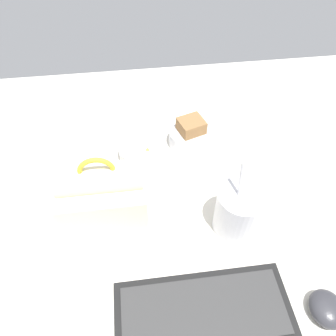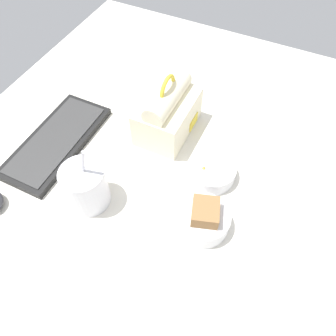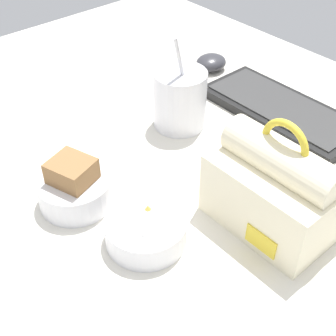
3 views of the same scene
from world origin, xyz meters
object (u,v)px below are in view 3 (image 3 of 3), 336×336
at_px(keyboard, 283,111).
at_px(bento_bowl_snacks, 146,229).
at_px(lunch_bag, 276,189).
at_px(soup_cup, 180,98).
at_px(bento_bowl_sandwich, 75,188).
at_px(computer_mouse, 211,62).

height_order(keyboard, bento_bowl_snacks, bento_bowl_snacks).
height_order(lunch_bag, soup_cup, soup_cup).
xyz_separation_m(bento_bowl_sandwich, computer_mouse, (-0.17, 0.47, -0.01)).
xyz_separation_m(keyboard, computer_mouse, (-0.23, 0.03, 0.01)).
bearing_deg(computer_mouse, lunch_bag, -34.38).
height_order(soup_cup, bento_bowl_sandwich, soup_cup).
relative_size(bento_bowl_sandwich, computer_mouse, 1.60).
height_order(keyboard, bento_bowl_sandwich, bento_bowl_sandwich).
relative_size(soup_cup, computer_mouse, 2.59).
bearing_deg(bento_bowl_sandwich, lunch_bag, 41.05).
distance_m(bento_bowl_sandwich, bento_bowl_snacks, 0.14).
relative_size(lunch_bag, bento_bowl_sandwich, 1.60).
height_order(bento_bowl_sandwich, computer_mouse, bento_bowl_sandwich).
height_order(bento_bowl_snacks, computer_mouse, bento_bowl_snacks).
xyz_separation_m(bento_bowl_snacks, computer_mouse, (-0.30, 0.43, -0.00)).
distance_m(lunch_bag, bento_bowl_sandwich, 0.30).
bearing_deg(lunch_bag, bento_bowl_sandwich, -138.95).
bearing_deg(soup_cup, computer_mouse, 119.92).
relative_size(lunch_bag, computer_mouse, 2.55).
distance_m(keyboard, computer_mouse, 0.23).
bearing_deg(bento_bowl_sandwich, computer_mouse, 109.86).
bearing_deg(bento_bowl_snacks, bento_bowl_sandwich, -165.96).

